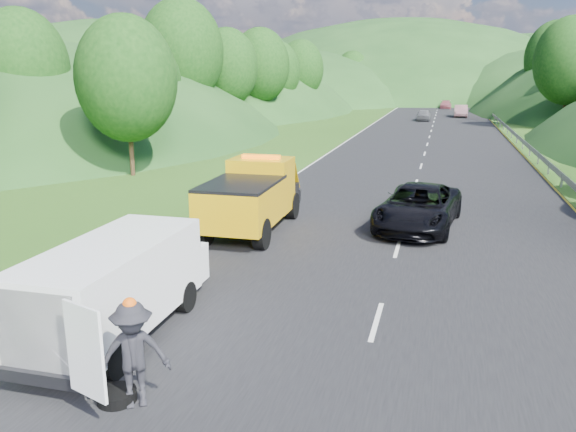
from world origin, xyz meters
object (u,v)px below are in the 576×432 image
(child, at_px, (192,295))
(suitcase, at_px, (119,262))
(tow_truck, at_px, (252,196))
(white_van, at_px, (117,283))
(woman, at_px, (149,273))
(passing_suv, at_px, (417,228))
(spare_tire, at_px, (117,402))
(worker, at_px, (137,406))

(child, bearing_deg, suitcase, -151.54)
(tow_truck, distance_m, white_van, 9.05)
(woman, xyz_separation_m, passing_suv, (7.38, 7.21, 0.00))
(tow_truck, bearing_deg, child, -86.83)
(spare_tire, bearing_deg, worker, -2.70)
(spare_tire, xyz_separation_m, passing_suv, (4.58, 13.41, 0.00))
(white_van, height_order, worker, white_van)
(worker, relative_size, passing_suv, 0.33)
(white_van, xyz_separation_m, child, (0.52, 2.59, -1.23))
(white_van, relative_size, spare_tire, 8.81)
(child, relative_size, worker, 0.48)
(white_van, xyz_separation_m, passing_suv, (5.96, 11.03, -1.23))
(child, height_order, passing_suv, passing_suv)
(tow_truck, bearing_deg, suitcase, -114.91)
(white_van, xyz_separation_m, spare_tire, (1.38, -2.38, -1.23))
(white_van, relative_size, woman, 3.75)
(woman, xyz_separation_m, worker, (3.21, -6.22, 0.00))
(child, bearing_deg, spare_tire, -30.24)
(white_van, bearing_deg, passing_suv, 60.72)
(suitcase, height_order, passing_suv, passing_suv)
(woman, xyz_separation_m, suitcase, (-0.90, -0.11, 0.29))
(tow_truck, xyz_separation_m, woman, (-1.44, -5.23, -1.32))
(white_van, bearing_deg, child, 77.73)
(worker, distance_m, suitcase, 7.37)
(white_van, distance_m, child, 2.92)
(child, bearing_deg, worker, -25.83)
(tow_truck, bearing_deg, passing_suv, 17.22)
(suitcase, bearing_deg, woman, 6.98)
(tow_truck, distance_m, suitcase, 5.92)
(tow_truck, xyz_separation_m, worker, (1.77, -11.45, -1.32))
(tow_truck, relative_size, worker, 3.27)
(tow_truck, bearing_deg, woman, -106.64)
(tow_truck, height_order, woman, tow_truck)
(passing_suv, bearing_deg, worker, -99.94)
(woman, distance_m, passing_suv, 10.32)
(woman, xyz_separation_m, child, (1.94, -1.23, 0.00))
(woman, height_order, spare_tire, woman)
(woman, height_order, suitcase, woman)
(child, relative_size, spare_tire, 1.32)
(tow_truck, relative_size, child, 6.86)
(child, bearing_deg, passing_suv, 107.12)
(woman, distance_m, child, 2.29)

